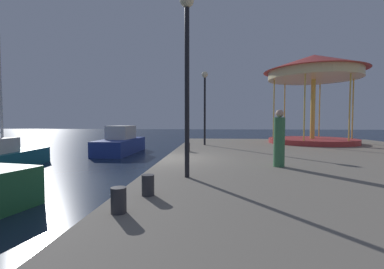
{
  "coord_description": "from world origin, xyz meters",
  "views": [
    {
      "loc": [
        1.9,
        -10.03,
        2.23
      ],
      "look_at": [
        0.71,
        4.73,
        1.47
      ],
      "focal_mm": 24.85,
      "sensor_mm": 36.0,
      "label": 1
    }
  ],
  "objects": [
    {
      "name": "carousel",
      "position": [
        8.23,
        7.52,
        5.01
      ],
      "size": [
        6.18,
        6.18,
        5.6
      ],
      "color": "#B23333",
      "rests_on": "quay_dock"
    },
    {
      "name": "quay_dock",
      "position": [
        6.78,
        0.0,
        0.4
      ],
      "size": [
        13.56,
        22.58,
        0.8
      ],
      "primitive_type": "cube",
      "color": "gray",
      "rests_on": "ground"
    },
    {
      "name": "bollard_center",
      "position": [
        0.69,
        2.29,
        1.0
      ],
      "size": [
        0.24,
        0.24,
        0.4
      ],
      "primitive_type": "cylinder",
      "color": "#2D2D33",
      "rests_on": "quay_dock"
    },
    {
      "name": "person_by_the_water",
      "position": [
        3.95,
        -1.59,
        1.63
      ],
      "size": [
        0.34,
        0.34,
        1.78
      ],
      "color": "#387247",
      "rests_on": "quay_dock"
    },
    {
      "name": "lamp_post_near_edge",
      "position": [
        1.24,
        -3.39,
        3.9
      ],
      "size": [
        0.36,
        0.36,
        4.57
      ],
      "color": "black",
      "rests_on": "quay_dock"
    },
    {
      "name": "bollard_south",
      "position": [
        0.66,
        -5.09,
        1.0
      ],
      "size": [
        0.24,
        0.24,
        0.4
      ],
      "primitive_type": "cylinder",
      "color": "#2D2D33",
      "rests_on": "quay_dock"
    },
    {
      "name": "motorboat_blue",
      "position": [
        -4.47,
        7.76,
        0.7
      ],
      "size": [
        2.05,
        5.35,
        1.89
      ],
      "color": "navy",
      "rests_on": "ground"
    },
    {
      "name": "bollard_north",
      "position": [
        0.44,
        -6.07,
        1.0
      ],
      "size": [
        0.24,
        0.24,
        0.4
      ],
      "primitive_type": "cylinder",
      "color": "#2D2D33",
      "rests_on": "quay_dock"
    },
    {
      "name": "ground_plane",
      "position": [
        0.0,
        0.0,
        0.0
      ],
      "size": [
        120.0,
        120.0,
        0.0
      ],
      "primitive_type": "plane",
      "color": "#162338"
    },
    {
      "name": "lamp_post_mid_promenade",
      "position": [
        1.39,
        5.65,
        3.75
      ],
      "size": [
        0.36,
        0.36,
        4.31
      ],
      "color": "black",
      "rests_on": "quay_dock"
    }
  ]
}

